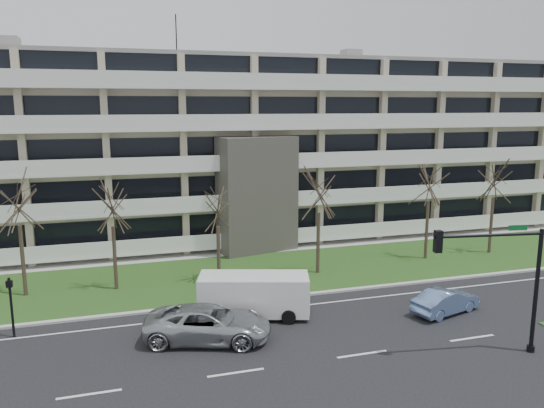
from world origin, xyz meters
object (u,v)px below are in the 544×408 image
object	(u,v)px
white_van	(255,292)
traffic_signal	(503,272)
silver_pickup	(208,324)
blue_sedan	(446,301)
pedestrian_signal	(11,300)

from	to	relation	value
white_van	traffic_signal	distance (m)	12.46
traffic_signal	silver_pickup	bearing A→B (deg)	165.69
white_van	blue_sedan	bearing A→B (deg)	2.25
traffic_signal	pedestrian_signal	world-z (taller)	traffic_signal
pedestrian_signal	silver_pickup	bearing A→B (deg)	-14.54
blue_sedan	white_van	distance (m)	10.56
blue_sedan	pedestrian_signal	size ratio (longest dim) A/B	1.35
silver_pickup	white_van	world-z (taller)	white_van
white_van	traffic_signal	xyz separation A→B (m)	(9.54, -7.59, 2.58)
silver_pickup	pedestrian_signal	xyz separation A→B (m)	(-9.21, 3.13, 1.11)
traffic_signal	pedestrian_signal	bearing A→B (deg)	167.43
white_van	pedestrian_signal	xyz separation A→B (m)	(-12.21, 0.86, 0.58)
blue_sedan	pedestrian_signal	xyz separation A→B (m)	(-22.41, 3.52, 1.27)
silver_pickup	pedestrian_signal	bearing A→B (deg)	89.13
white_van	traffic_signal	size ratio (longest dim) A/B	1.03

